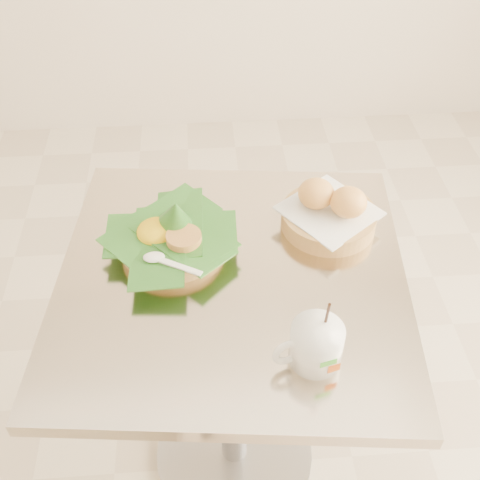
{
  "coord_description": "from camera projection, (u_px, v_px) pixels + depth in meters",
  "views": [
    {
      "loc": [
        0.07,
        -0.8,
        1.63
      ],
      "look_at": [
        0.13,
        0.06,
        0.82
      ],
      "focal_mm": 45.0,
      "sensor_mm": 36.0,
      "label": 1
    }
  ],
  "objects": [
    {
      "name": "coffee_mug",
      "position": [
        315.0,
        344.0,
        1.03
      ],
      "size": [
        0.13,
        0.1,
        0.16
      ],
      "rotation": [
        0.0,
        0.0,
        0.26
      ],
      "color": "white",
      "rests_on": "cafe_table"
    },
    {
      "name": "floor",
      "position": [
        195.0,
        468.0,
        1.69
      ],
      "size": [
        3.6,
        3.6,
        0.0
      ],
      "primitive_type": "plane",
      "color": "beige",
      "rests_on": "ground"
    },
    {
      "name": "bread_basket",
      "position": [
        330.0,
        212.0,
        1.29
      ],
      "size": [
        0.24,
        0.24,
        0.11
      ],
      "rotation": [
        0.0,
        0.0,
        -0.13
      ],
      "color": "tan",
      "rests_on": "cafe_table"
    },
    {
      "name": "cafe_table",
      "position": [
        233.0,
        342.0,
        1.36
      ],
      "size": [
        0.77,
        0.77,
        0.75
      ],
      "rotation": [
        0.0,
        0.0,
        -0.11
      ],
      "color": "gray",
      "rests_on": "floor"
    },
    {
      "name": "rice_basket",
      "position": [
        171.0,
        235.0,
        1.24
      ],
      "size": [
        0.27,
        0.27,
        0.14
      ],
      "rotation": [
        0.0,
        0.0,
        -0.2
      ],
      "color": "tan",
      "rests_on": "cafe_table"
    }
  ]
}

